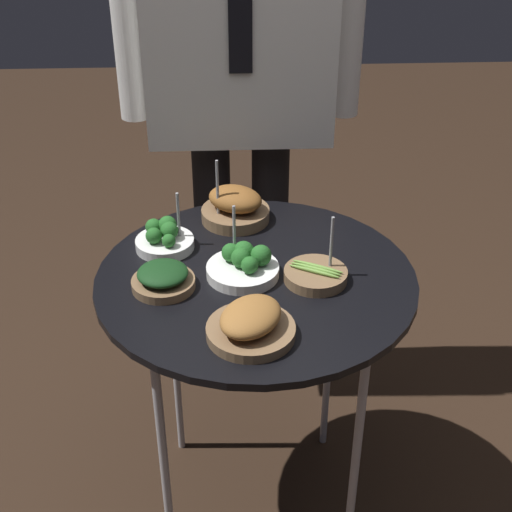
{
  "coord_description": "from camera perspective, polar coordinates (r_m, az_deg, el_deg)",
  "views": [
    {
      "loc": [
        -0.06,
        -1.32,
        1.63
      ],
      "look_at": [
        0.0,
        0.0,
        0.81
      ],
      "focal_mm": 50.0,
      "sensor_mm": 36.0,
      "label": 1
    }
  ],
  "objects": [
    {
      "name": "bowl_roast_back_left",
      "position": [
        1.78,
        -1.67,
        3.96
      ],
      "size": [
        0.18,
        0.17,
        0.17
      ],
      "color": "brown",
      "rests_on": "serving_cart"
    },
    {
      "name": "serving_cart",
      "position": [
        1.61,
        0.0,
        -3.08
      ],
      "size": [
        0.71,
        0.71,
        0.76
      ],
      "color": "black",
      "rests_on": "ground_plane"
    },
    {
      "name": "bowl_broccoli_mid_left",
      "position": [
        1.57,
        -0.98,
        -0.68
      ],
      "size": [
        0.16,
        0.16,
        0.15
      ],
      "color": "white",
      "rests_on": "serving_cart"
    },
    {
      "name": "ground_plane",
      "position": [
        2.1,
        0.0,
        -19.02
      ],
      "size": [
        8.0,
        8.0,
        0.0
      ],
      "primitive_type": "plane",
      "color": "black"
    },
    {
      "name": "bowl_broccoli_front_right",
      "position": [
        1.68,
        -7.35,
        1.44
      ],
      "size": [
        0.14,
        0.14,
        0.14
      ],
      "color": "white",
      "rests_on": "serving_cart"
    },
    {
      "name": "bowl_roast_center",
      "position": [
        1.39,
        -0.42,
        -5.41
      ],
      "size": [
        0.18,
        0.18,
        0.07
      ],
      "color": "brown",
      "rests_on": "serving_cart"
    },
    {
      "name": "bowl_spinach_near_rim",
      "position": [
        1.54,
        -7.45,
        -1.77
      ],
      "size": [
        0.14,
        0.14,
        0.05
      ],
      "color": "brown",
      "rests_on": "serving_cart"
    },
    {
      "name": "bowl_asparagus_back_right",
      "position": [
        1.56,
        4.8,
        -1.49
      ],
      "size": [
        0.14,
        0.14,
        0.15
      ],
      "color": "brown",
      "rests_on": "serving_cart"
    },
    {
      "name": "waiter_figure",
      "position": [
        1.93,
        -1.35,
        16.5
      ],
      "size": [
        0.65,
        0.24,
        1.76
      ],
      "color": "black",
      "rests_on": "ground_plane"
    }
  ]
}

